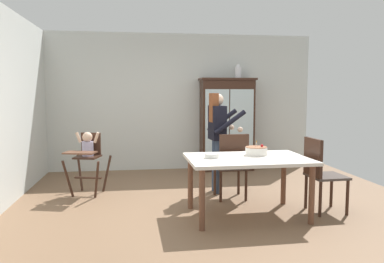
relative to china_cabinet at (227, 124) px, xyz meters
name	(u,v)px	position (x,y,z in m)	size (l,w,h in m)	color
ground_plane	(203,206)	(-0.89, -2.37, -0.92)	(6.24, 6.24, 0.00)	brown
wall_back	(181,102)	(-0.89, 0.26, 0.43)	(5.32, 0.06, 2.70)	silver
china_cabinet	(227,124)	(0.00, 0.00, 0.00)	(1.09, 0.48, 1.82)	#382116
ceramic_vase	(238,72)	(0.22, 0.00, 1.02)	(0.13, 0.13, 0.27)	white
high_chair_with_toddler	(87,152)	(-2.51, -1.51, -0.26)	(0.70, 0.78, 0.95)	#382116
adult_person	(218,130)	(-0.54, -1.67, 0.05)	(0.53, 0.51, 1.53)	#33425B
dining_table	(248,164)	(-0.42, -2.85, -0.27)	(1.50, 1.03, 0.74)	silver
birthday_cake	(256,151)	(-0.26, -2.71, -0.12)	(0.28, 0.28, 0.19)	white
serving_bowl	(212,156)	(-0.86, -2.83, -0.15)	(0.18, 0.18, 0.06)	silver
dining_chair_far_side	(232,162)	(-0.43, -2.13, -0.36)	(0.45, 0.45, 0.96)	#382116
dining_chair_right_end	(320,170)	(0.54, -2.84, -0.36)	(0.46, 0.46, 0.96)	#382116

